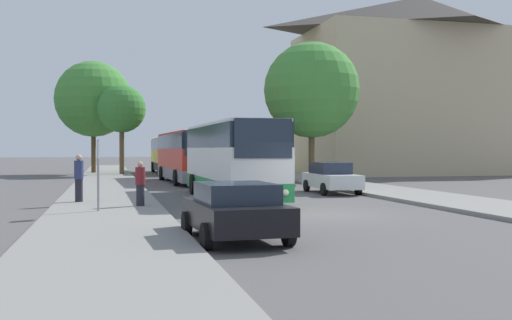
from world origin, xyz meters
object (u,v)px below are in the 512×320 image
(parked_car_right_near, at_px, (331,177))
(bus_front, at_px, (231,159))
(parked_car_left_curb, at_px, (235,210))
(tree_left_near, at_px, (122,109))
(tree_left_far, at_px, (93,99))
(bus_middle, at_px, (187,156))
(parked_car_right_far, at_px, (259,169))
(pedestrian_waiting_far, at_px, (79,178))
(tree_right_near, at_px, (312,90))
(bus_stop_sign, at_px, (98,167))
(bus_rear, at_px, (170,154))
(pedestrian_waiting_near, at_px, (140,184))

(parked_car_right_near, bearing_deg, bus_front, 22.85)
(parked_car_left_curb, distance_m, parked_car_right_near, 16.28)
(bus_front, bearing_deg, tree_left_near, 98.81)
(bus_front, height_order, tree_left_far, tree_left_far)
(bus_middle, xyz_separation_m, parked_car_right_far, (5.62, 2.85, -1.01))
(pedestrian_waiting_far, relative_size, tree_right_near, 0.21)
(bus_middle, bearing_deg, bus_stop_sign, -108.35)
(bus_rear, xyz_separation_m, bus_stop_sign, (-5.91, -34.25, -0.08))
(tree_left_near, xyz_separation_m, tree_left_far, (-2.37, 3.60, 1.07))
(tree_left_near, height_order, tree_left_far, tree_left_far)
(bus_front, relative_size, parked_car_left_curb, 2.71)
(tree_right_near, bearing_deg, bus_stop_sign, -128.88)
(parked_car_left_curb, distance_m, tree_left_near, 37.45)
(pedestrian_waiting_far, bearing_deg, tree_left_near, 31.97)
(tree_right_near, bearing_deg, bus_front, -124.60)
(bus_rear, height_order, parked_car_right_far, bus_rear)
(parked_car_left_curb, height_order, pedestrian_waiting_near, pedestrian_waiting_near)
(bus_stop_sign, bearing_deg, parked_car_left_curb, -62.97)
(pedestrian_waiting_near, xyz_separation_m, tree_right_near, (11.98, 15.16, 5.17))
(parked_car_right_near, height_order, tree_right_near, tree_right_near)
(parked_car_right_near, xyz_separation_m, pedestrian_waiting_near, (-9.85, -6.10, 0.17))
(pedestrian_waiting_far, xyz_separation_m, tree_left_near, (2.28, 26.66, 4.49))
(parked_car_left_curb, bearing_deg, tree_left_far, 93.15)
(parked_car_left_curb, bearing_deg, parked_car_right_far, 71.84)
(bus_front, height_order, tree_left_near, tree_left_near)
(tree_left_near, bearing_deg, bus_stop_sign, -92.76)
(bus_front, height_order, parked_car_right_far, bus_front)
(tree_left_near, bearing_deg, parked_car_right_far, -42.35)
(tree_right_near, bearing_deg, parked_car_left_curb, -113.50)
(bus_front, relative_size, bus_middle, 0.93)
(bus_middle, distance_m, bus_rear, 15.36)
(bus_front, height_order, pedestrian_waiting_near, bus_front)
(bus_rear, bearing_deg, tree_left_near, -140.57)
(bus_rear, distance_m, tree_right_near, 19.61)
(parked_car_right_far, distance_m, tree_left_far, 18.24)
(bus_rear, height_order, parked_car_right_near, bus_rear)
(parked_car_left_curb, xyz_separation_m, bus_stop_sign, (-3.35, 6.56, 0.90))
(pedestrian_waiting_far, height_order, tree_right_near, tree_right_near)
(bus_rear, xyz_separation_m, parked_car_right_far, (5.20, -12.50, -0.97))
(parked_car_left_curb, relative_size, parked_car_right_near, 0.87)
(bus_middle, bearing_deg, parked_car_left_curb, -96.97)
(tree_left_far, bearing_deg, bus_stop_sign, -88.48)
(pedestrian_waiting_near, relative_size, pedestrian_waiting_far, 0.87)
(pedestrian_waiting_near, bearing_deg, parked_car_left_curb, 119.46)
(bus_middle, height_order, tree_right_near, tree_right_near)
(bus_middle, distance_m, parked_car_right_far, 6.38)
(parked_car_left_curb, xyz_separation_m, parked_car_right_near, (7.99, 14.19, 0.06))
(tree_left_far, distance_m, tree_right_near, 22.60)
(tree_left_near, bearing_deg, pedestrian_waiting_near, -89.98)
(bus_stop_sign, xyz_separation_m, pedestrian_waiting_near, (1.48, 1.53, -0.68))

